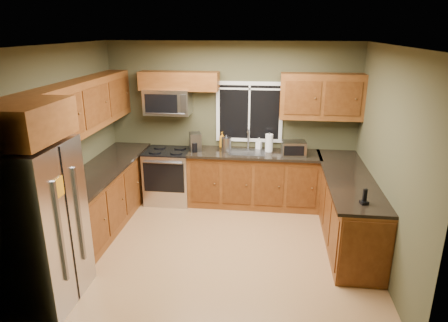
% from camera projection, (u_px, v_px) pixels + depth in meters
% --- Properties ---
extents(floor, '(4.20, 4.20, 0.00)m').
position_uv_depth(floor, '(217.00, 247.00, 5.54)').
color(floor, '#996D43').
rests_on(floor, ground).
extents(ceiling, '(4.20, 4.20, 0.00)m').
position_uv_depth(ceiling, '(216.00, 45.00, 4.68)').
color(ceiling, white).
rests_on(ceiling, back_wall).
extents(back_wall, '(4.20, 0.00, 4.20)m').
position_uv_depth(back_wall, '(232.00, 123.00, 6.80)').
color(back_wall, '#424028').
rests_on(back_wall, ground).
extents(front_wall, '(4.20, 0.00, 4.20)m').
position_uv_depth(front_wall, '(187.00, 217.00, 3.42)').
color(front_wall, '#424028').
rests_on(front_wall, ground).
extents(left_wall, '(0.00, 3.60, 3.60)m').
position_uv_depth(left_wall, '(62.00, 149.00, 5.35)').
color(left_wall, '#424028').
rests_on(left_wall, ground).
extents(right_wall, '(0.00, 3.60, 3.60)m').
position_uv_depth(right_wall, '(387.00, 161.00, 4.87)').
color(right_wall, '#424028').
rests_on(right_wall, ground).
extents(window, '(1.12, 0.03, 1.02)m').
position_uv_depth(window, '(249.00, 112.00, 6.69)').
color(window, white).
rests_on(window, back_wall).
extents(base_cabinets_left, '(0.60, 2.65, 0.90)m').
position_uv_depth(base_cabinets_left, '(104.00, 197.00, 6.05)').
color(base_cabinets_left, brown).
rests_on(base_cabinets_left, ground).
extents(countertop_left, '(0.65, 2.65, 0.04)m').
position_uv_depth(countertop_left, '(103.00, 168.00, 5.90)').
color(countertop_left, black).
rests_on(countertop_left, base_cabinets_left).
extents(base_cabinets_back, '(2.17, 0.60, 0.90)m').
position_uv_depth(base_cabinets_back, '(254.00, 180.00, 6.76)').
color(base_cabinets_back, brown).
rests_on(base_cabinets_back, ground).
extents(countertop_back, '(2.17, 0.65, 0.04)m').
position_uv_depth(countertop_back, '(254.00, 154.00, 6.59)').
color(countertop_back, black).
rests_on(countertop_back, base_cabinets_back).
extents(base_cabinets_peninsula, '(0.60, 2.52, 0.90)m').
position_uv_depth(base_cabinets_peninsula, '(347.00, 208.00, 5.70)').
color(base_cabinets_peninsula, brown).
rests_on(base_cabinets_peninsula, ground).
extents(countertop_peninsula, '(0.65, 2.50, 0.04)m').
position_uv_depth(countertop_peninsula, '(348.00, 177.00, 5.56)').
color(countertop_peninsula, black).
rests_on(countertop_peninsula, base_cabinets_peninsula).
extents(upper_cabinets_left, '(0.33, 2.65, 0.72)m').
position_uv_depth(upper_cabinets_left, '(86.00, 105.00, 5.62)').
color(upper_cabinets_left, brown).
rests_on(upper_cabinets_left, left_wall).
extents(upper_cabinets_back_left, '(1.30, 0.33, 0.30)m').
position_uv_depth(upper_cabinets_back_left, '(179.00, 81.00, 6.52)').
color(upper_cabinets_back_left, brown).
rests_on(upper_cabinets_back_left, back_wall).
extents(upper_cabinets_back_right, '(1.30, 0.33, 0.72)m').
position_uv_depth(upper_cabinets_back_right, '(322.00, 97.00, 6.32)').
color(upper_cabinets_back_right, brown).
rests_on(upper_cabinets_back_right, back_wall).
extents(upper_cabinet_over_fridge, '(0.72, 0.90, 0.38)m').
position_uv_depth(upper_cabinet_over_fridge, '(21.00, 121.00, 3.87)').
color(upper_cabinet_over_fridge, brown).
rests_on(upper_cabinet_over_fridge, left_wall).
extents(refrigerator, '(0.74, 0.90, 1.80)m').
position_uv_depth(refrigerator, '(38.00, 226.00, 4.23)').
color(refrigerator, '#B7B7BC').
rests_on(refrigerator, ground).
extents(range, '(0.76, 0.69, 0.94)m').
position_uv_depth(range, '(169.00, 176.00, 6.89)').
color(range, '#B7B7BC').
rests_on(range, ground).
extents(microwave, '(0.76, 0.41, 0.42)m').
position_uv_depth(microwave, '(168.00, 102.00, 6.62)').
color(microwave, '#B7B7BC').
rests_on(microwave, back_wall).
extents(sink, '(0.60, 0.42, 0.36)m').
position_uv_depth(sink, '(247.00, 151.00, 6.61)').
color(sink, slate).
rests_on(sink, countertop_back).
extents(toaster_oven, '(0.40, 0.33, 0.23)m').
position_uv_depth(toaster_oven, '(294.00, 148.00, 6.40)').
color(toaster_oven, '#B7B7BC').
rests_on(toaster_oven, countertop_back).
extents(coffee_maker, '(0.24, 0.29, 0.30)m').
position_uv_depth(coffee_maker, '(195.00, 143.00, 6.63)').
color(coffee_maker, slate).
rests_on(coffee_maker, countertop_back).
extents(kettle, '(0.19, 0.19, 0.29)m').
position_uv_depth(kettle, '(226.00, 144.00, 6.60)').
color(kettle, '#B7B7BC').
rests_on(kettle, countertop_back).
extents(paper_towel_roll, '(0.14, 0.14, 0.32)m').
position_uv_depth(paper_towel_roll, '(269.00, 143.00, 6.59)').
color(paper_towel_roll, white).
rests_on(paper_towel_roll, countertop_back).
extents(soap_bottle_a, '(0.13, 0.13, 0.27)m').
position_uv_depth(soap_bottle_a, '(222.00, 140.00, 6.81)').
color(soap_bottle_a, orange).
rests_on(soap_bottle_a, countertop_back).
extents(soap_bottle_b, '(0.11, 0.11, 0.19)m').
position_uv_depth(soap_bottle_b, '(259.00, 143.00, 6.75)').
color(soap_bottle_b, white).
rests_on(soap_bottle_b, countertop_back).
extents(cordless_phone, '(0.10, 0.10, 0.19)m').
position_uv_depth(cordless_phone, '(364.00, 199.00, 4.64)').
color(cordless_phone, black).
rests_on(cordless_phone, countertop_peninsula).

